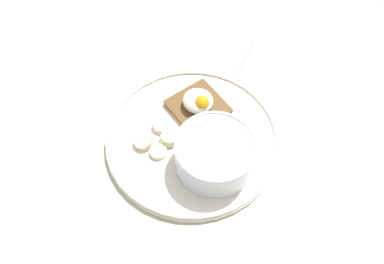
{
  "coord_description": "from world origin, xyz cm",
  "views": [
    {
      "loc": [
        19.4,
        -34.19,
        66.32
      ],
      "look_at": [
        0.0,
        0.0,
        5.0
      ],
      "focal_mm": 40.0,
      "sensor_mm": 36.0,
      "label": 1
    }
  ],
  "objects_px": {
    "oatmeal_bowl": "(215,154)",
    "spoon": "(240,65)",
    "banana_slice_right": "(162,125)",
    "toast_slice": "(198,107)",
    "banana_slice_back": "(143,141)",
    "banana_slice_left": "(169,138)",
    "poached_egg": "(199,101)",
    "banana_slice_front": "(158,152)"
  },
  "relations": [
    {
      "from": "oatmeal_bowl",
      "to": "banana_slice_right",
      "type": "height_order",
      "value": "oatmeal_bowl"
    },
    {
      "from": "banana_slice_left",
      "to": "toast_slice",
      "type": "bearing_deg",
      "value": 83.07
    },
    {
      "from": "banana_slice_left",
      "to": "banana_slice_front",
      "type": "bearing_deg",
      "value": -96.77
    },
    {
      "from": "oatmeal_bowl",
      "to": "spoon",
      "type": "height_order",
      "value": "oatmeal_bowl"
    },
    {
      "from": "poached_egg",
      "to": "spoon",
      "type": "relative_size",
      "value": 0.43
    },
    {
      "from": "toast_slice",
      "to": "oatmeal_bowl",
      "type": "bearing_deg",
      "value": -47.26
    },
    {
      "from": "poached_egg",
      "to": "banana_slice_right",
      "type": "xyz_separation_m",
      "value": [
        -0.04,
        -0.07,
        -0.02
      ]
    },
    {
      "from": "banana_slice_left",
      "to": "banana_slice_back",
      "type": "bearing_deg",
      "value": -142.51
    },
    {
      "from": "banana_slice_right",
      "to": "banana_slice_front",
      "type": "bearing_deg",
      "value": -64.56
    },
    {
      "from": "poached_egg",
      "to": "banana_slice_front",
      "type": "height_order",
      "value": "poached_egg"
    },
    {
      "from": "banana_slice_front",
      "to": "banana_slice_right",
      "type": "height_order",
      "value": "banana_slice_right"
    },
    {
      "from": "poached_egg",
      "to": "banana_slice_back",
      "type": "relative_size",
      "value": 1.24
    },
    {
      "from": "toast_slice",
      "to": "banana_slice_left",
      "type": "xyz_separation_m",
      "value": [
        -0.01,
        -0.08,
        0.0
      ]
    },
    {
      "from": "banana_slice_right",
      "to": "oatmeal_bowl",
      "type": "bearing_deg",
      "value": -9.36
    },
    {
      "from": "banana_slice_left",
      "to": "banana_slice_back",
      "type": "xyz_separation_m",
      "value": [
        -0.04,
        -0.03,
        0.0
      ]
    },
    {
      "from": "banana_slice_front",
      "to": "poached_egg",
      "type": "bearing_deg",
      "value": 82.08
    },
    {
      "from": "toast_slice",
      "to": "banana_slice_left",
      "type": "height_order",
      "value": "banana_slice_left"
    },
    {
      "from": "banana_slice_front",
      "to": "oatmeal_bowl",
      "type": "bearing_deg",
      "value": 17.46
    },
    {
      "from": "oatmeal_bowl",
      "to": "banana_slice_right",
      "type": "distance_m",
      "value": 0.12
    },
    {
      "from": "oatmeal_bowl",
      "to": "banana_slice_back",
      "type": "distance_m",
      "value": 0.13
    },
    {
      "from": "oatmeal_bowl",
      "to": "poached_egg",
      "type": "distance_m",
      "value": 0.11
    },
    {
      "from": "banana_slice_front",
      "to": "spoon",
      "type": "xyz_separation_m",
      "value": [
        0.03,
        0.25,
        -0.01
      ]
    },
    {
      "from": "toast_slice",
      "to": "poached_egg",
      "type": "bearing_deg",
      "value": -26.44
    },
    {
      "from": "poached_egg",
      "to": "banana_slice_left",
      "type": "height_order",
      "value": "poached_egg"
    },
    {
      "from": "banana_slice_left",
      "to": "poached_egg",
      "type": "bearing_deg",
      "value": 81.66
    },
    {
      "from": "oatmeal_bowl",
      "to": "toast_slice",
      "type": "xyz_separation_m",
      "value": [
        -0.08,
        0.08,
        -0.03
      ]
    },
    {
      "from": "poached_egg",
      "to": "spoon",
      "type": "distance_m",
      "value": 0.14
    },
    {
      "from": "poached_egg",
      "to": "banana_slice_front",
      "type": "relative_size",
      "value": 1.32
    },
    {
      "from": "poached_egg",
      "to": "banana_slice_back",
      "type": "bearing_deg",
      "value": -113.3
    },
    {
      "from": "banana_slice_back",
      "to": "banana_slice_right",
      "type": "distance_m",
      "value": 0.05
    },
    {
      "from": "banana_slice_front",
      "to": "banana_slice_left",
      "type": "distance_m",
      "value": 0.03
    },
    {
      "from": "toast_slice",
      "to": "banana_slice_back",
      "type": "height_order",
      "value": "banana_slice_back"
    },
    {
      "from": "oatmeal_bowl",
      "to": "banana_slice_left",
      "type": "relative_size",
      "value": 3.6
    },
    {
      "from": "poached_egg",
      "to": "banana_slice_back",
      "type": "height_order",
      "value": "poached_egg"
    },
    {
      "from": "banana_slice_front",
      "to": "banana_slice_right",
      "type": "distance_m",
      "value": 0.05
    },
    {
      "from": "oatmeal_bowl",
      "to": "spoon",
      "type": "distance_m",
      "value": 0.23
    },
    {
      "from": "toast_slice",
      "to": "poached_egg",
      "type": "xyz_separation_m",
      "value": [
        0.0,
        -0.0,
        0.02
      ]
    },
    {
      "from": "spoon",
      "to": "banana_slice_left",
      "type": "bearing_deg",
      "value": -97.28
    },
    {
      "from": "banana_slice_front",
      "to": "banana_slice_left",
      "type": "bearing_deg",
      "value": 83.23
    },
    {
      "from": "oatmeal_bowl",
      "to": "poached_egg",
      "type": "height_order",
      "value": "oatmeal_bowl"
    },
    {
      "from": "oatmeal_bowl",
      "to": "banana_slice_back",
      "type": "xyz_separation_m",
      "value": [
        -0.12,
        -0.03,
        -0.02
      ]
    },
    {
      "from": "banana_slice_left",
      "to": "spoon",
      "type": "bearing_deg",
      "value": 82.72
    }
  ]
}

